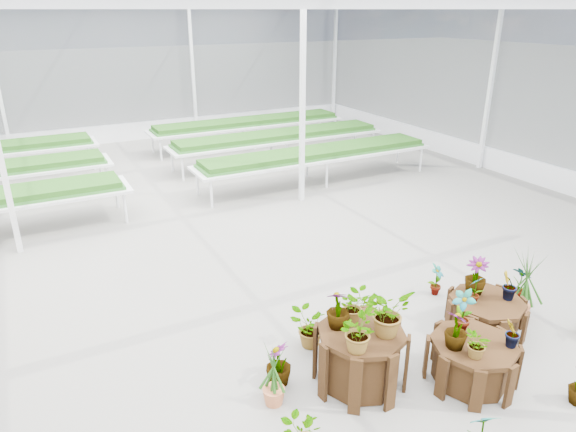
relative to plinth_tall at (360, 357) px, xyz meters
name	(u,v)px	position (x,y,z in m)	size (l,w,h in m)	color
ground_plane	(255,315)	(-0.51, 1.92, -0.37)	(24.00, 24.00, 0.00)	gray
greenhouse_shell	(251,169)	(-0.51, 1.92, 1.88)	(18.00, 24.00, 4.50)	white
steel_frame	(251,169)	(-0.51, 1.92, 1.88)	(18.00, 24.00, 4.50)	silver
nursery_benches	(141,166)	(-0.51, 9.12, 0.05)	(16.00, 7.00, 0.84)	silver
plinth_tall	(360,357)	(0.00, 0.00, 0.00)	(1.08, 1.08, 0.74)	#311C0B
plinth_mid	(471,362)	(1.20, -0.60, -0.09)	(1.05, 1.05, 0.55)	#311C0B
plinth_low	(485,315)	(2.20, 0.10, -0.13)	(1.05, 1.05, 0.47)	#311C0B
nursery_plants	(414,324)	(0.83, 0.04, 0.18)	(4.93, 2.93, 1.30)	#1C4612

